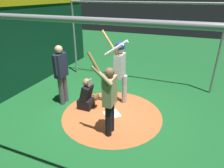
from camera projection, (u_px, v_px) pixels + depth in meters
The scene contains 9 objects.
ground_plane at pixel (112, 114), 5.56m from camera, with size 25.17×25.17×0.00m, color #195B28.
dirt_circle at pixel (112, 114), 5.55m from camera, with size 2.80×2.80×0.01m, color #B76033.
home_plate at pixel (112, 114), 5.55m from camera, with size 0.42×0.42×0.01m, color white.
batter at pixel (119, 68), 5.60m from camera, with size 0.68×0.49×2.25m.
catcher at pixel (87, 97), 5.73m from camera, with size 0.58×0.40×0.95m.
umpire at pixel (61, 72), 5.76m from camera, with size 0.23×0.49×1.82m.
visitor at pixel (109, 97), 4.42m from camera, with size 0.55×0.51×2.06m.
back_wall at pixel (6, 50), 6.12m from camera, with size 0.23×9.17×3.02m.
cage_frame at pixel (112, 44), 4.71m from camera, with size 5.38×5.11×2.89m.
Camera 1 is at (1.74, -4.36, 3.10)m, focal length 31.44 mm.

